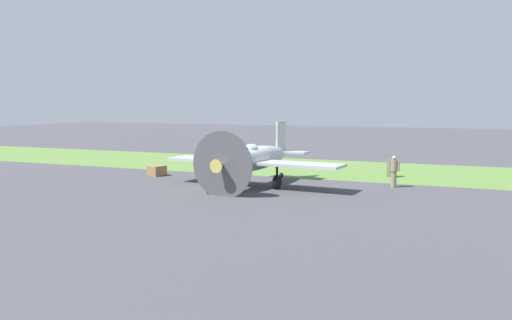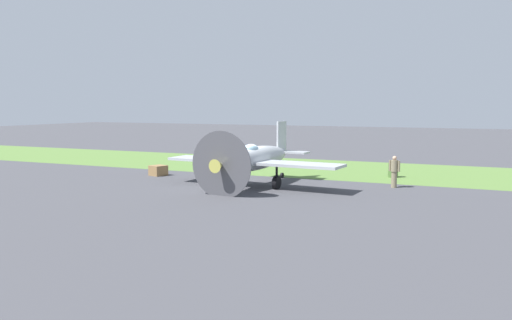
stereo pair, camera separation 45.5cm
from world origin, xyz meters
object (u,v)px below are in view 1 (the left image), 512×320
fuel_drum (392,170)px  ground_crew_chief (394,171)px  airplane_lead (255,159)px  supply_crate (157,171)px

fuel_drum → ground_crew_chief: bearing=100.2°
airplane_lead → fuel_drum: airplane_lead is taller
ground_crew_chief → fuel_drum: bearing=-67.3°
ground_crew_chief → supply_crate: (14.54, 1.14, -0.59)m
ground_crew_chief → supply_crate: 14.59m
airplane_lead → supply_crate: size_ratio=11.40×
airplane_lead → ground_crew_chief: bearing=-155.7°
airplane_lead → ground_crew_chief: 7.63m
ground_crew_chief → airplane_lead: bearing=32.8°
ground_crew_chief → fuel_drum: size_ratio=1.92×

